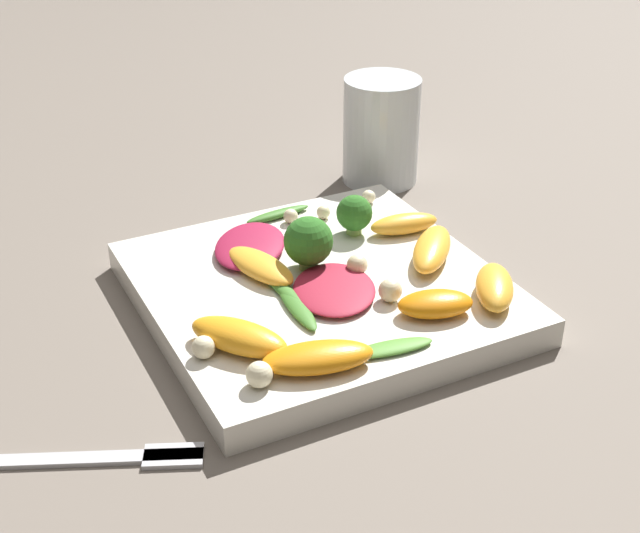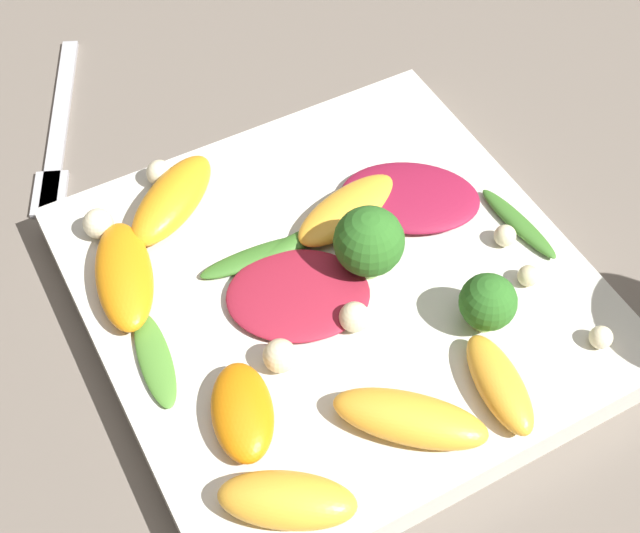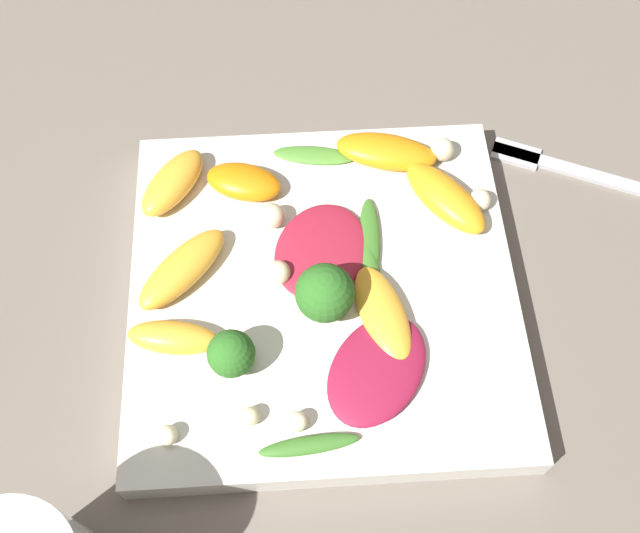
{
  "view_description": "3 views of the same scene",
  "coord_description": "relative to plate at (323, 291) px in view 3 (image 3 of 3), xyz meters",
  "views": [
    {
      "loc": [
        0.54,
        -0.27,
        0.38
      ],
      "look_at": [
        0.02,
        -0.01,
        0.05
      ],
      "focal_mm": 50.0,
      "sensor_mm": 36.0,
      "label": 1
    },
    {
      "loc": [
        0.15,
        0.26,
        0.43
      ],
      "look_at": [
        0.01,
        -0.01,
        0.03
      ],
      "focal_mm": 50.0,
      "sensor_mm": 36.0,
      "label": 2
    },
    {
      "loc": [
        -0.24,
        0.02,
        0.48
      ],
      "look_at": [
        0.01,
        0.0,
        0.04
      ],
      "focal_mm": 42.0,
      "sensor_mm": 36.0,
      "label": 3
    }
  ],
  "objects": [
    {
      "name": "macadamia_nut_5",
      "position": [
        0.1,
        -0.1,
        0.02
      ],
      "size": [
        0.02,
        0.02,
        0.02
      ],
      "color": "beige",
      "rests_on": "plate"
    },
    {
      "name": "radicchio_leaf_0",
      "position": [
        0.02,
        -0.0,
        0.02
      ],
      "size": [
        0.1,
        0.09,
        0.01
      ],
      "color": "maroon",
      "rests_on": "plate"
    },
    {
      "name": "ground_plane",
      "position": [
        0.0,
        0.0,
        -0.01
      ],
      "size": [
        2.4,
        2.4,
        0.0
      ],
      "primitive_type": "plane",
      "color": "#6B6056"
    },
    {
      "name": "orange_segment_5",
      "position": [
        0.08,
        0.05,
        0.02
      ],
      "size": [
        0.05,
        0.06,
        0.02
      ],
      "color": "orange",
      "rests_on": "plate"
    },
    {
      "name": "macadamia_nut_0",
      "position": [
        0.01,
        0.03,
        0.02
      ],
      "size": [
        0.02,
        0.02,
        0.02
      ],
      "color": "beige",
      "rests_on": "plate"
    },
    {
      "name": "fork",
      "position": [
        0.1,
        -0.21,
        -0.01
      ],
      "size": [
        0.08,
        0.16,
        0.01
      ],
      "color": "#B2B2B7",
      "rests_on": "ground_plane"
    },
    {
      "name": "arugula_sprig_1",
      "position": [
        0.03,
        -0.04,
        0.01
      ],
      "size": [
        0.07,
        0.02,
        0.01
      ],
      "color": "#3D7528",
      "rests_on": "plate"
    },
    {
      "name": "broccoli_floret_0",
      "position": [
        -0.06,
        0.06,
        0.03
      ],
      "size": [
        0.03,
        0.03,
        0.04
      ],
      "color": "#84AD5B",
      "rests_on": "plate"
    },
    {
      "name": "orange_segment_0",
      "position": [
        -0.03,
        -0.04,
        0.02
      ],
      "size": [
        0.08,
        0.05,
        0.01
      ],
      "color": "#FCAD33",
      "rests_on": "plate"
    },
    {
      "name": "arugula_sprig_2",
      "position": [
        -0.0,
        -0.03,
        0.02
      ],
      "size": [
        0.09,
        0.02,
        0.01
      ],
      "color": "#3D7528",
      "rests_on": "plate"
    },
    {
      "name": "broccoli_floret_1",
      "position": [
        -0.02,
        0.0,
        0.04
      ],
      "size": [
        0.04,
        0.04,
        0.04
      ],
      "color": "#84AD5B",
      "rests_on": "plate"
    },
    {
      "name": "macadamia_nut_4",
      "position": [
        -0.1,
        0.1,
        0.02
      ],
      "size": [
        0.01,
        0.01,
        0.01
      ],
      "color": "beige",
      "rests_on": "plate"
    },
    {
      "name": "orange_segment_6",
      "position": [
        0.01,
        0.1,
        0.02
      ],
      "size": [
        0.08,
        0.07,
        0.02
      ],
      "color": "#FCAD33",
      "rests_on": "plate"
    },
    {
      "name": "arugula_sprig_0",
      "position": [
        0.11,
        -0.0,
        0.01
      ],
      "size": [
        0.03,
        0.06,
        0.01
      ],
      "color": "#518E33",
      "rests_on": "plate"
    },
    {
      "name": "macadamia_nut_6",
      "position": [
        0.06,
        -0.12,
        0.02
      ],
      "size": [
        0.02,
        0.02,
        0.02
      ],
      "color": "beige",
      "rests_on": "plate"
    },
    {
      "name": "plate",
      "position": [
        0.0,
        0.0,
        0.0
      ],
      "size": [
        0.27,
        0.27,
        0.02
      ],
      "color": "silver",
      "rests_on": "ground_plane"
    },
    {
      "name": "macadamia_nut_1",
      "position": [
        0.05,
        0.03,
        0.02
      ],
      "size": [
        0.02,
        0.02,
        0.02
      ],
      "color": "beige",
      "rests_on": "plate"
    },
    {
      "name": "orange_segment_4",
      "position": [
        0.09,
        0.11,
        0.02
      ],
      "size": [
        0.07,
        0.06,
        0.02
      ],
      "color": "#FCAD33",
      "rests_on": "plate"
    },
    {
      "name": "arugula_sprig_3",
      "position": [
        -0.11,
        0.02,
        0.02
      ],
      "size": [
        0.02,
        0.06,
        0.01
      ],
      "color": "#3D7528",
      "rests_on": "plate"
    },
    {
      "name": "orange_segment_2",
      "position": [
        0.06,
        -0.09,
        0.02
      ],
      "size": [
        0.08,
        0.07,
        0.02
      ],
      "color": "orange",
      "rests_on": "plate"
    },
    {
      "name": "orange_segment_1",
      "position": [
        0.1,
        -0.05,
        0.02
      ],
      "size": [
        0.05,
        0.08,
        0.02
      ],
      "color": "orange",
      "rests_on": "plate"
    },
    {
      "name": "macadamia_nut_2",
      "position": [
        -0.09,
        0.05,
        0.02
      ],
      "size": [
        0.01,
        0.01,
        0.01
      ],
      "color": "beige",
      "rests_on": "plate"
    },
    {
      "name": "macadamia_nut_3",
      "position": [
        -0.1,
        0.02,
        0.02
      ],
      "size": [
        0.01,
        0.01,
        0.01
      ],
      "color": "beige",
      "rests_on": "plate"
    },
    {
      "name": "radicchio_leaf_1",
      "position": [
        -0.07,
        -0.03,
        0.02
      ],
      "size": [
        0.1,
        0.09,
        0.01
      ],
      "color": "maroon",
      "rests_on": "plate"
    },
    {
      "name": "orange_segment_3",
      "position": [
        -0.04,
        0.1,
        0.02
      ],
      "size": [
        0.03,
        0.06,
        0.02
      ],
      "color": "#FCAD33",
      "rests_on": "plate"
    }
  ]
}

